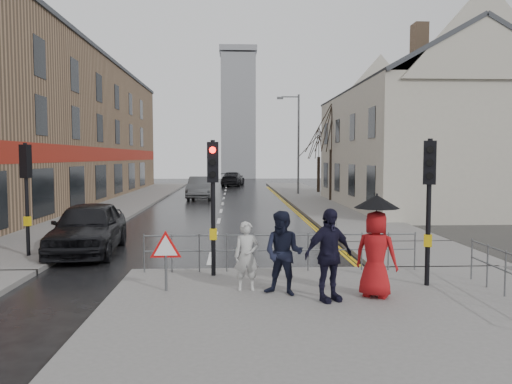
{
  "coord_description": "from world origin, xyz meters",
  "views": [
    {
      "loc": [
        0.7,
        -12.22,
        3.12
      ],
      "look_at": [
        1.48,
        4.76,
        1.92
      ],
      "focal_mm": 35.0,
      "sensor_mm": 36.0,
      "label": 1
    }
  ],
  "objects": [
    {
      "name": "warning_sign",
      "position": [
        -0.8,
        -1.21,
        1.04
      ],
      "size": [
        0.8,
        0.07,
        1.35
      ],
      "color": "#595B5E",
      "rests_on": "near_pavement"
    },
    {
      "name": "traffic_signal_near_right",
      "position": [
        5.2,
        -1.0,
        2.46
      ],
      "size": [
        0.34,
        0.33,
        3.4
      ],
      "color": "black",
      "rests_on": "near_pavement"
    },
    {
      "name": "near_pavement",
      "position": [
        3.0,
        -3.5,
        0.07
      ],
      "size": [
        10.0,
        9.0,
        0.14
      ],
      "primitive_type": "cube",
      "color": "#605E5B",
      "rests_on": "ground"
    },
    {
      "name": "car_far",
      "position": [
        0.68,
        41.83,
        0.75
      ],
      "size": [
        2.79,
        5.42,
        1.5
      ],
      "primitive_type": "imported",
      "rotation": [
        0.0,
        0.0,
        3.0
      ],
      "color": "black",
      "rests_on": "ground"
    },
    {
      "name": "right_pavement",
      "position": [
        6.5,
        25.0,
        0.07
      ],
      "size": [
        4.0,
        40.0,
        0.14
      ],
      "primitive_type": "cube",
      "color": "#605E5B",
      "rests_on": "ground"
    },
    {
      "name": "guard_railing_front",
      "position": [
        1.95,
        0.6,
        0.86
      ],
      "size": [
        7.14,
        0.04,
        1.0
      ],
      "color": "#595B5E",
      "rests_on": "near_pavement"
    },
    {
      "name": "building_left_terrace",
      "position": [
        -12.0,
        22.0,
        5.0
      ],
      "size": [
        8.0,
        42.0,
        10.0
      ],
      "primitive_type": "cube",
      "color": "#86694D",
      "rests_on": "ground"
    },
    {
      "name": "building_right_cream",
      "position": [
        12.0,
        18.0,
        4.78
      ],
      "size": [
        9.0,
        16.4,
        10.1
      ],
      "color": "#B0A999",
      "rests_on": "ground"
    },
    {
      "name": "car_mid",
      "position": [
        -1.7,
        25.14,
        0.83
      ],
      "size": [
        1.92,
        5.08,
        1.65
      ],
      "primitive_type": "imported",
      "rotation": [
        0.0,
        0.0,
        -0.03
      ],
      "color": "#45474A",
      "rests_on": "ground"
    },
    {
      "name": "pedestrian_d",
      "position": [
        2.66,
        -2.14,
        1.1
      ],
      "size": [
        1.22,
        0.89,
        1.93
      ],
      "primitive_type": "imported",
      "rotation": [
        0.0,
        0.0,
        0.42
      ],
      "color": "black",
      "rests_on": "near_pavement"
    },
    {
      "name": "church_tower",
      "position": [
        1.5,
        62.0,
        9.0
      ],
      "size": [
        5.0,
        5.0,
        18.0
      ],
      "primitive_type": "cube",
      "color": "gray",
      "rests_on": "ground"
    },
    {
      "name": "traffic_signal_near_left",
      "position": [
        0.2,
        0.2,
        2.46
      ],
      "size": [
        0.28,
        0.27,
        3.4
      ],
      "color": "black",
      "rests_on": "near_pavement"
    },
    {
      "name": "pedestrian_b",
      "position": [
        1.78,
        -1.66,
        1.05
      ],
      "size": [
        1.09,
        0.99,
        1.82
      ],
      "primitive_type": "imported",
      "rotation": [
        0.0,
        0.0,
        -0.42
      ],
      "color": "black",
      "rests_on": "near_pavement"
    },
    {
      "name": "left_pavement",
      "position": [
        -6.5,
        23.0,
        0.07
      ],
      "size": [
        4.0,
        44.0,
        0.14
      ],
      "primitive_type": "cube",
      "color": "#605E5B",
      "rests_on": "ground"
    },
    {
      "name": "pedestrian_with_umbrella",
      "position": [
        3.72,
        -1.9,
        1.3
      ],
      "size": [
        1.07,
        0.98,
        2.18
      ],
      "color": "#A51316",
      "rests_on": "near_pavement"
    },
    {
      "name": "pavement_bridge_right",
      "position": [
        6.5,
        3.0,
        0.07
      ],
      "size": [
        4.0,
        4.2,
        0.14
      ],
      "primitive_type": "cube",
      "color": "#605E5B",
      "rests_on": "ground"
    },
    {
      "name": "pedestrian_a",
      "position": [
        1.0,
        -1.23,
        0.91
      ],
      "size": [
        0.57,
        0.39,
        1.54
      ],
      "primitive_type": "imported",
      "rotation": [
        0.0,
        0.0,
        0.03
      ],
      "color": "#B2B1AE",
      "rests_on": "near_pavement"
    },
    {
      "name": "traffic_signal_far_left",
      "position": [
        -5.5,
        3.0,
        2.46
      ],
      "size": [
        0.34,
        0.33,
        3.4
      ],
      "color": "black",
      "rests_on": "left_pavement"
    },
    {
      "name": "tree_near",
      "position": [
        7.5,
        22.0,
        5.14
      ],
      "size": [
        2.4,
        2.4,
        6.58
      ],
      "color": "black",
      "rests_on": "right_pavement"
    },
    {
      "name": "car_parked",
      "position": [
        -4.0,
        4.04,
        0.84
      ],
      "size": [
        2.3,
        5.04,
        1.68
      ],
      "primitive_type": "imported",
      "rotation": [
        0.0,
        0.0,
        0.07
      ],
      "color": "black",
      "rests_on": "ground"
    },
    {
      "name": "ground",
      "position": [
        0.0,
        0.0,
        0.0
      ],
      "size": [
        120.0,
        120.0,
        0.0
      ],
      "primitive_type": "plane",
      "color": "black",
      "rests_on": "ground"
    },
    {
      "name": "street_lamp",
      "position": [
        5.82,
        28.0,
        4.71
      ],
      "size": [
        1.83,
        0.25,
        8.0
      ],
      "color": "#595B5E",
      "rests_on": "right_pavement"
    },
    {
      "name": "tree_far",
      "position": [
        8.0,
        30.0,
        4.42
      ],
      "size": [
        2.4,
        2.4,
        5.64
      ],
      "color": "black",
      "rests_on": "right_pavement"
    }
  ]
}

